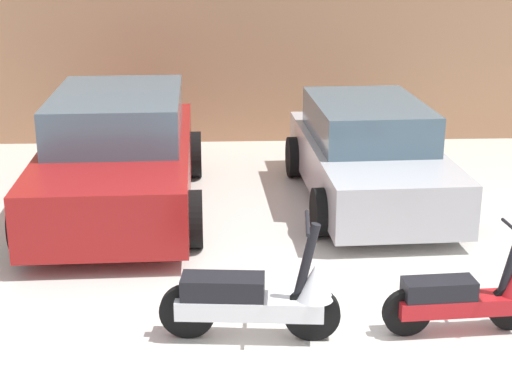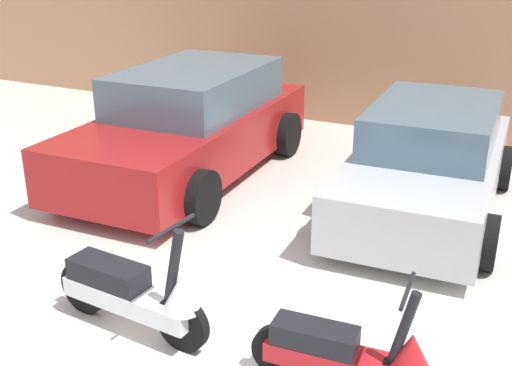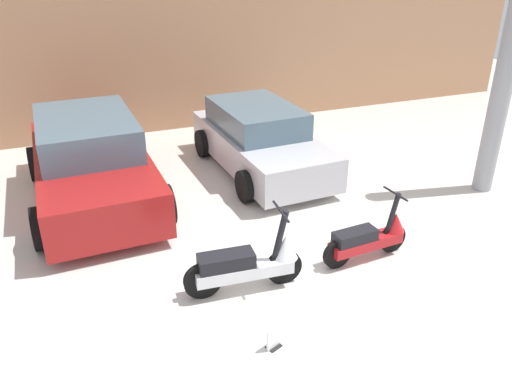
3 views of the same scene
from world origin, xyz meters
The scene contains 5 objects.
wall_back centered at (0.00, 7.19, 2.06)m, with size 19.60×0.12×4.13m, color tan.
scooter_front_left centered at (-0.67, 0.50, 0.38)m, with size 1.55×0.56×1.08m.
scooter_front_right centered at (1.15, 0.54, 0.34)m, with size 1.37×0.49×0.95m.
car_rear_left centered at (-2.25, 3.94, 0.69)m, with size 2.15×4.29×1.44m.
car_rear_center centered at (0.92, 4.10, 0.61)m, with size 1.94×3.80×1.27m.
Camera 2 is at (2.22, -3.16, 3.15)m, focal length 45.00 mm.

